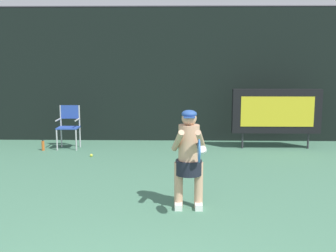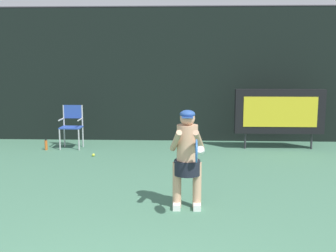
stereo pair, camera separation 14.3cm
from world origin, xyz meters
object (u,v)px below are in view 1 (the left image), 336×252
at_px(scoreboard, 276,111).
at_px(tennis_racket, 199,151).
at_px(water_bottle, 43,146).
at_px(tennis_player, 189,155).
at_px(umpire_chair, 69,124).
at_px(tennis_ball_loose, 91,155).

relative_size(scoreboard, tennis_racket, 3.65).
bearing_deg(water_bottle, tennis_player, -48.47).
relative_size(water_bottle, tennis_player, 0.18).
xyz_separation_m(umpire_chair, tennis_ball_loose, (0.75, -0.94, -0.58)).
height_order(water_bottle, tennis_ball_loose, water_bottle).
relative_size(scoreboard, water_bottle, 8.30).
height_order(water_bottle, tennis_player, tennis_player).
bearing_deg(tennis_racket, water_bottle, 125.98).
relative_size(scoreboard, tennis_ball_loose, 32.35).
bearing_deg(tennis_player, umpire_chair, 124.48).
relative_size(umpire_chair, tennis_player, 0.73).
bearing_deg(umpire_chair, scoreboard, 0.82).
relative_size(umpire_chair, tennis_racket, 1.79).
bearing_deg(scoreboard, tennis_player, -118.20).
height_order(scoreboard, tennis_player, scoreboard).
height_order(umpire_chair, tennis_ball_loose, umpire_chair).
height_order(umpire_chair, tennis_racket, tennis_racket).
relative_size(tennis_player, tennis_ball_loose, 21.70).
bearing_deg(tennis_ball_loose, umpire_chair, 128.41).
xyz_separation_m(scoreboard, umpire_chair, (-5.21, -0.07, -0.33)).
xyz_separation_m(scoreboard, tennis_player, (-2.31, -4.30, -0.14)).
height_order(tennis_player, tennis_racket, tennis_player).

